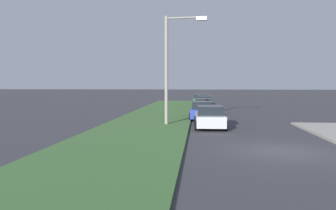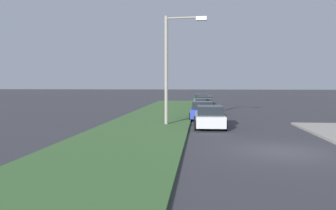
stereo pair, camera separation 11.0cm
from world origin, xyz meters
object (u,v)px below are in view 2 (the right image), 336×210
(parked_car_orange, at_px, (204,106))
(parked_car_silver, at_px, (210,117))
(parked_car_blue, at_px, (203,111))
(streetlight, at_px, (171,62))
(parked_car_green, at_px, (201,100))
(parked_car_black, at_px, (205,102))

(parked_car_orange, bearing_deg, parked_car_silver, -177.73)
(parked_car_orange, bearing_deg, parked_car_blue, 179.24)
(parked_car_blue, relative_size, parked_car_orange, 1.01)
(parked_car_silver, relative_size, streetlight, 0.58)
(parked_car_silver, distance_m, parked_car_blue, 5.35)
(parked_car_silver, bearing_deg, parked_car_green, -0.52)
(parked_car_silver, height_order, parked_car_orange, same)
(parked_car_silver, relative_size, parked_car_blue, 1.00)
(parked_car_black, distance_m, streetlight, 17.00)
(parked_car_silver, height_order, streetlight, streetlight)
(parked_car_blue, relative_size, parked_car_black, 1.00)
(parked_car_black, xyz_separation_m, parked_car_green, (6.54, 0.45, 0.00))
(parked_car_orange, height_order, parked_car_green, same)
(parked_car_orange, height_order, parked_car_black, same)
(parked_car_green, bearing_deg, parked_car_blue, -176.90)
(parked_car_blue, xyz_separation_m, streetlight, (-4.44, 2.18, 3.67))
(parked_car_blue, bearing_deg, parked_car_black, -0.28)
(parked_car_orange, relative_size, streetlight, 0.58)
(parked_car_blue, bearing_deg, parked_car_green, 1.73)
(parked_car_orange, height_order, streetlight, streetlight)
(streetlight, bearing_deg, parked_car_silver, -108.95)
(parked_car_silver, xyz_separation_m, parked_car_green, (23.85, 0.51, 0.00))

